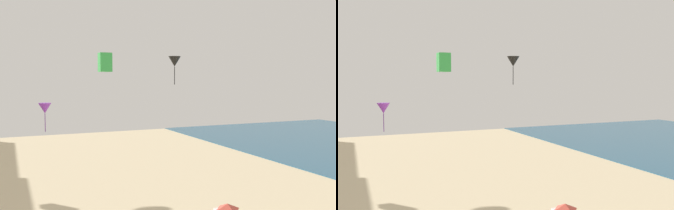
% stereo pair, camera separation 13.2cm
% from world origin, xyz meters
% --- Properties ---
extents(kite_green_box, '(1.04, 1.04, 1.63)m').
position_xyz_m(kite_green_box, '(3.61, 26.47, 10.83)').
color(kite_green_box, green).
extents(kite_black_delta, '(1.04, 1.04, 2.35)m').
position_xyz_m(kite_black_delta, '(8.61, 22.92, 10.84)').
color(kite_black_delta, black).
extents(kite_purple_delta, '(0.92, 0.92, 2.09)m').
position_xyz_m(kite_purple_delta, '(-1.76, 22.82, 7.25)').
color(kite_purple_delta, purple).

